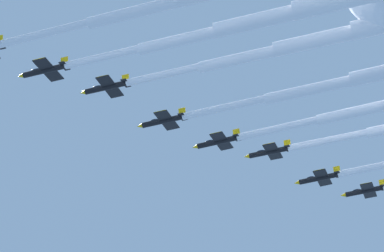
{
  "coord_description": "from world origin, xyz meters",
  "views": [
    {
      "loc": [
        19.01,
        133.4,
        59.73
      ],
      "look_at": [
        0.0,
        0.0,
        183.04
      ],
      "focal_mm": 85.71,
      "sensor_mm": 36.0,
      "label": 1
    }
  ],
  "objects": [
    {
      "name": "jet_starboard_inner",
      "position": [
        -8.15,
        30.13,
        182.27
      ],
      "size": [
        63.72,
        33.78,
        4.33
      ],
      "color": "black"
    },
    {
      "name": "jet_port_mid",
      "position": [
        -20.18,
        25.34,
        184.27
      ],
      "size": [
        64.22,
        33.88,
        4.29
      ],
      "color": "black"
    }
  ]
}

